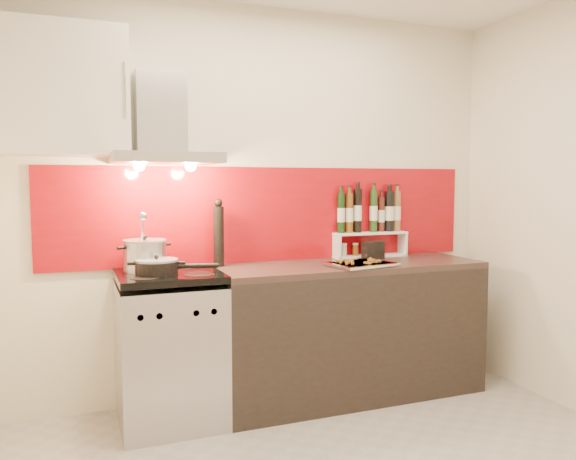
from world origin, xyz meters
name	(u,v)px	position (x,y,z in m)	size (l,w,h in m)	color
back_wall	(264,203)	(0.00, 1.40, 1.30)	(3.40, 0.02, 2.60)	silver
backsplash	(272,214)	(0.05, 1.39, 1.22)	(3.00, 0.02, 0.64)	#98080E
range_stove	(170,350)	(-0.70, 1.10, 0.44)	(0.60, 0.60, 0.91)	#B7B7BA
counter	(349,329)	(0.50, 1.10, 0.45)	(1.80, 0.60, 0.90)	black
range_hood	(162,132)	(-0.70, 1.24, 1.74)	(0.62, 0.50, 0.61)	#B7B7BA
upper_cabinet	(63,91)	(-1.25, 1.22, 1.95)	(0.70, 0.35, 0.72)	white
stock_pot	(145,255)	(-0.82, 1.20, 1.00)	(0.26, 0.26, 0.22)	#B7B7BA
saute_pan	(158,267)	(-0.77, 1.04, 0.95)	(0.47, 0.25, 0.11)	black
utensil_jar	(141,255)	(-0.85, 1.18, 1.01)	(0.08, 0.12, 0.37)	silver
pepper_mill	(219,234)	(-0.35, 1.28, 1.11)	(0.07, 0.07, 0.43)	black
step_shelf	(370,224)	(0.79, 1.34, 1.14)	(0.56, 0.15, 0.49)	white
caddy_box	(373,251)	(0.74, 1.21, 0.96)	(0.15, 0.07, 0.13)	black
baking_tray	(360,264)	(0.51, 0.96, 0.92)	(0.46, 0.38, 0.03)	silver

